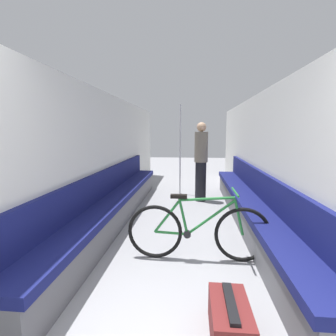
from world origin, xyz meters
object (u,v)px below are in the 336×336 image
bicycle (198,231)px  grab_pole_near (180,151)px  bench_seat_row_left (115,205)px  passenger_standing (201,161)px  luggage_bag (230,321)px  bench_seat_row_right (251,208)px

bicycle → grab_pole_near: 3.55m
bench_seat_row_left → passenger_standing: 2.29m
bench_seat_row_left → luggage_bag: (1.63, -2.46, -0.17)m
bench_seat_row_left → grab_pole_near: bearing=65.2°
bench_seat_row_right → bicycle: (-0.90, -1.23, 0.05)m
bicycle → bench_seat_row_right: bearing=61.8°
bench_seat_row_left → passenger_standing: size_ratio=3.19×
bench_seat_row_left → bench_seat_row_right: bearing=0.0°
bench_seat_row_left → luggage_bag: 2.96m
bench_seat_row_right → passenger_standing: 1.88m
bench_seat_row_left → grab_pole_near: size_ratio=2.53×
bench_seat_row_right → luggage_bag: bearing=-105.3°
bench_seat_row_left → grab_pole_near: grab_pole_near is taller
passenger_standing → grab_pole_near: bearing=105.9°
bicycle → luggage_bag: (0.22, -1.23, -0.22)m
bicycle → grab_pole_near: bearing=104.2°
bicycle → passenger_standing: (0.12, 2.83, 0.56)m
passenger_standing → luggage_bag: (0.11, -4.07, -0.78)m
bench_seat_row_right → bicycle: bench_seat_row_right is taller
bicycle → luggage_bag: 1.27m
bench_seat_row_right → grab_pole_near: grab_pole_near is taller
grab_pole_near → luggage_bag: 4.82m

